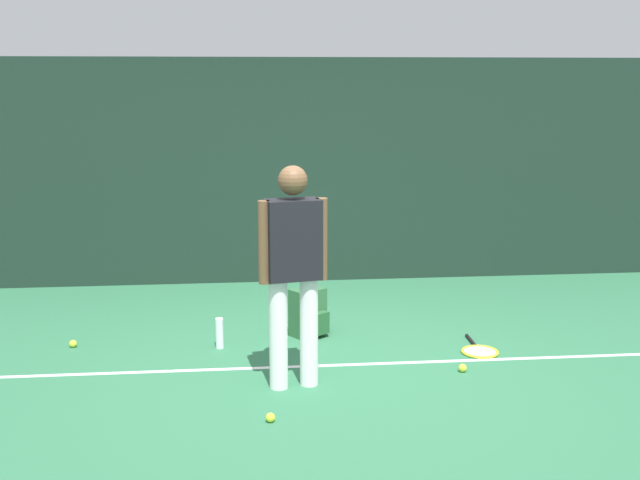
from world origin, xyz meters
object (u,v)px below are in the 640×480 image
(tennis_ball_near_player, at_px, (270,418))
(tennis_ball_far_left, at_px, (73,344))
(tennis_ball_by_fence, at_px, (463,368))
(backpack, at_px, (309,313))
(tennis_player, at_px, (293,264))
(water_bottle, at_px, (219,333))
(tennis_racket, at_px, (479,351))

(tennis_ball_near_player, distance_m, tennis_ball_far_left, 2.41)
(tennis_ball_by_fence, distance_m, tennis_ball_far_left, 3.37)
(backpack, relative_size, tennis_ball_by_fence, 6.67)
(tennis_player, relative_size, tennis_ball_by_fence, 25.76)
(tennis_ball_by_fence, distance_m, water_bottle, 2.11)
(tennis_racket, xyz_separation_m, tennis_ball_far_left, (-3.52, 0.48, 0.02))
(tennis_player, height_order, tennis_ball_far_left, tennis_player)
(tennis_racket, bearing_deg, tennis_player, -67.88)
(tennis_player, distance_m, water_bottle, 1.39)
(tennis_player, xyz_separation_m, tennis_racket, (1.65, 0.62, -0.95))
(tennis_racket, relative_size, water_bottle, 2.29)
(water_bottle, bearing_deg, backpack, 18.42)
(tennis_racket, relative_size, backpack, 1.40)
(tennis_racket, bearing_deg, tennis_ball_near_player, -54.19)
(tennis_player, height_order, backpack, tennis_player)
(tennis_player, distance_m, tennis_ball_near_player, 1.15)
(tennis_racket, xyz_separation_m, water_bottle, (-2.23, 0.33, 0.12))
(water_bottle, bearing_deg, tennis_ball_far_left, 173.51)
(tennis_ball_near_player, relative_size, tennis_ball_by_fence, 1.00)
(tennis_ball_far_left, bearing_deg, water_bottle, -6.49)
(tennis_player, bearing_deg, tennis_ball_near_player, 61.10)
(tennis_racket, height_order, backpack, backpack)
(tennis_player, bearing_deg, backpack, -111.32)
(tennis_player, distance_m, tennis_racket, 2.00)
(tennis_player, bearing_deg, tennis_ball_by_fence, 175.71)
(tennis_ball_near_player, xyz_separation_m, tennis_ball_by_fence, (1.58, 0.81, 0.00))
(tennis_ball_by_fence, bearing_deg, tennis_racket, 59.05)
(tennis_ball_near_player, bearing_deg, tennis_ball_by_fence, 27.07)
(backpack, relative_size, water_bottle, 1.63)
(backpack, distance_m, tennis_ball_near_player, 1.93)
(tennis_ball_far_left, bearing_deg, backpack, 3.37)
(tennis_player, height_order, tennis_ball_near_player, tennis_player)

